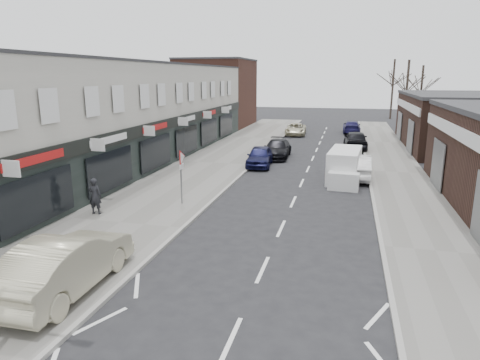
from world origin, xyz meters
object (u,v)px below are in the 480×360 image
Objects in this scene: parked_car_left_a at (260,156)px; parked_car_right_b at (356,140)px; parked_car_right_a at (357,166)px; parked_car_left_c at (296,129)px; pedestrian at (95,196)px; white_van at (344,166)px; parked_car_right_c at (352,127)px; warning_sign at (181,162)px; sedan_on_pavement at (66,263)px; parked_car_left_b at (277,149)px.

parked_car_right_b is (6.60, 9.03, 0.11)m from parked_car_left_a.
parked_car_left_c is at bearing -72.04° from parked_car_right_a.
pedestrian is 15.55m from parked_car_right_a.
white_van is 23.14m from parked_car_right_c.
parked_car_right_a is at bearing 44.00° from warning_sign.
warning_sign reaches higher than pedestrian.
pedestrian is 0.36× the size of parked_car_right_c.
parked_car_left_a is 0.89× the size of parked_car_right_c.
sedan_on_pavement is at bearing 112.91° from pedestrian.
parked_car_right_b is at bearing -55.21° from parked_car_left_c.
parked_car_left_c is (2.31, 35.89, -0.32)m from sedan_on_pavement.
white_van reaches higher than pedestrian.
parked_car_left_b is at bearing 40.32° from parked_car_right_b.
parked_car_right_b is at bearing 41.20° from parked_car_left_b.
sedan_on_pavement is 1.06× the size of parked_car_right_b.
white_van reaches higher than sedan_on_pavement.
parked_car_right_a is at bearing -75.71° from parked_car_left_c.
parked_car_left_a is at bearing -95.12° from parked_car_left_c.
parked_car_left_a is 6.89m from parked_car_right_a.
parked_car_left_c is at bearing 89.13° from parked_car_left_b.
parked_car_left_a is 0.91× the size of parked_car_left_c.
parked_car_left_c is 6.70m from parked_car_right_c.
parked_car_left_a is at bearing 157.48° from white_van.
white_van is 14.43m from pedestrian.
pedestrian is 24.55m from parked_car_right_b.
parked_car_left_a is (-5.80, 3.02, -0.20)m from white_van.
warning_sign is 20.99m from parked_car_right_b.
sedan_on_pavement is 22.79m from parked_car_left_b.
parked_car_left_a reaches higher than parked_car_right_c.
sedan_on_pavement is at bearing -90.26° from warning_sign.
pedestrian is at bearing -133.23° from white_van.
warning_sign reaches higher than parked_car_left_a.
parked_car_right_a reaches higher than parked_car_left_c.
parked_car_right_b is (6.09, -7.75, 0.19)m from parked_car_left_c.
parked_car_right_c reaches higher than parked_car_left_c.
warning_sign is 9.03m from sedan_on_pavement.
white_van is at bearing 83.87° from parked_car_right_b.
pedestrian is at bearing 70.63° from parked_car_right_c.
white_van is 6.54m from parked_car_left_a.
parked_car_right_c is (6.32, 20.12, -0.03)m from parked_car_left_a.
white_van is at bearing 49.75° from parked_car_right_a.
white_van is (7.56, 7.15, -1.31)m from warning_sign.
parked_car_right_c is at bearing -90.88° from parked_car_right_b.
parked_car_left_a is 0.86× the size of parked_car_right_b.
white_van is 17.80m from sedan_on_pavement.
pedestrian is at bearing -103.89° from parked_car_left_c.
parked_car_left_b is at bearing -92.77° from parked_car_left_c.
sedan_on_pavement is 1.07× the size of parked_car_left_b.
parked_car_left_b is at bearing 80.03° from warning_sign.
warning_sign is 0.66× the size of parked_car_left_a.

